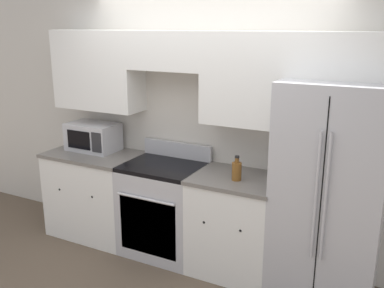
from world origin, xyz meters
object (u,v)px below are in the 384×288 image
(refrigerator, at_px, (329,193))
(bottle, at_px, (237,171))
(microwave, at_px, (93,137))
(oven_range, at_px, (164,208))

(refrigerator, bearing_deg, bottle, -172.61)
(refrigerator, bearing_deg, microwave, 178.63)
(microwave, xyz_separation_m, bottle, (1.73, -0.16, -0.06))
(microwave, bearing_deg, oven_range, -5.61)
(oven_range, xyz_separation_m, microwave, (-0.94, 0.09, 0.61))
(refrigerator, height_order, bottle, refrigerator)
(microwave, height_order, bottle, microwave)
(refrigerator, xyz_separation_m, bottle, (-0.77, -0.10, 0.10))
(oven_range, bearing_deg, bottle, -4.91)
(oven_range, relative_size, refrigerator, 0.59)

